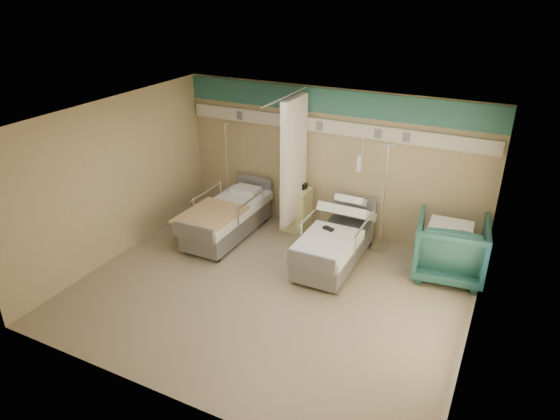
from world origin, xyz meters
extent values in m
cube|color=gray|center=(0.00, 0.00, 0.00)|extent=(6.00, 5.00, 0.00)
cube|color=tan|center=(0.00, 2.50, 1.40)|extent=(6.00, 0.04, 2.80)
cube|color=tan|center=(0.00, -2.50, 1.40)|extent=(6.00, 0.04, 2.80)
cube|color=tan|center=(-3.00, 0.00, 1.40)|extent=(0.04, 5.00, 2.80)
cube|color=tan|center=(3.00, 0.00, 1.40)|extent=(0.04, 5.00, 2.80)
cube|color=white|center=(0.00, 0.00, 2.80)|extent=(6.00, 5.00, 0.04)
cube|color=#2D6B61|center=(0.00, 2.48, 2.55)|extent=(6.00, 0.04, 0.45)
cube|color=beige|center=(0.00, 2.45, 2.10)|extent=(5.88, 0.08, 0.25)
cylinder|color=silver|center=(-0.50, 1.60, 2.76)|extent=(0.03, 1.80, 0.03)
cube|color=white|center=(-0.50, 1.95, 1.51)|extent=(0.12, 0.90, 2.35)
cube|color=#DAD488|center=(-0.55, 2.20, 0.42)|extent=(0.50, 0.48, 0.85)
imported|color=#1E4C48|center=(2.45, 1.78, 0.52)|extent=(1.25, 1.28, 1.04)
cube|color=silver|center=(2.41, 1.75, 1.08)|extent=(0.72, 0.64, 0.08)
cylinder|color=silver|center=(1.18, 2.11, 0.02)|extent=(0.36, 0.36, 0.03)
cylinder|color=silver|center=(1.18, 2.11, 1.01)|extent=(0.03, 0.03, 2.01)
cylinder|color=silver|center=(1.18, 2.11, 2.01)|extent=(0.24, 0.03, 0.03)
cylinder|color=silver|center=(-2.08, 2.14, 0.01)|extent=(0.36, 0.36, 0.03)
cylinder|color=silver|center=(-2.08, 2.14, 0.99)|extent=(0.03, 0.03, 1.98)
cylinder|color=silver|center=(-2.08, 2.14, 1.98)|extent=(0.24, 0.03, 0.03)
cube|color=black|center=(0.48, 1.29, 0.65)|extent=(0.21, 0.13, 0.04)
cube|color=tan|center=(-1.65, 0.84, 0.65)|extent=(1.00, 1.24, 0.04)
cube|color=black|center=(-0.49, 2.28, 0.91)|extent=(0.23, 0.16, 0.11)
cylinder|color=white|center=(-0.61, 2.19, 0.91)|extent=(0.11, 0.11, 0.13)
camera|label=1|loc=(3.13, -5.91, 4.60)|focal=32.00mm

